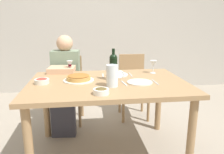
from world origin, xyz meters
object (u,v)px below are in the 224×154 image
(dinner_plate_right_setting, at_px, (117,75))
(dinner_plate_left_setting, at_px, (140,82))
(salad_bowl, at_px, (42,81))
(diner_left, at_px, (65,81))
(baked_tart, at_px, (79,78))
(wine_bottle, at_px, (113,67))
(water_pitcher, at_px, (112,77))
(olive_bowl, at_px, (101,91))
(wine_glass_left_diner, at_px, (70,64))
(chair_right, at_px, (133,82))
(dining_table, at_px, (108,91))
(wine_glass_right_diner, at_px, (153,64))
(chair_left, at_px, (68,85))

(dinner_plate_right_setting, bearing_deg, dinner_plate_left_setting, -62.82)
(salad_bowl, height_order, diner_left, diner_left)
(baked_tart, distance_m, dinner_plate_right_setting, 0.44)
(baked_tart, relative_size, salad_bowl, 2.20)
(wine_bottle, height_order, water_pitcher, wine_bottle)
(olive_bowl, height_order, wine_glass_left_diner, wine_glass_left_diner)
(salad_bowl, xyz_separation_m, chair_right, (1.07, 0.89, -0.29))
(wine_bottle, height_order, wine_glass_left_diner, wine_bottle)
(wine_bottle, xyz_separation_m, wine_glass_left_diner, (-0.44, 0.38, -0.03))
(dining_table, xyz_separation_m, wine_glass_left_diner, (-0.38, 0.43, 0.19))
(salad_bowl, xyz_separation_m, diner_left, (0.15, 0.62, -0.17))
(wine_glass_right_diner, bearing_deg, salad_bowl, -166.59)
(wine_bottle, height_order, salad_bowl, wine_bottle)
(dinner_plate_left_setting, bearing_deg, dining_table, 164.31)
(wine_bottle, bearing_deg, chair_right, 65.25)
(chair_right, bearing_deg, diner_left, 17.69)
(dining_table, xyz_separation_m, baked_tart, (-0.28, 0.07, 0.12))
(baked_tart, relative_size, chair_right, 0.34)
(salad_bowl, bearing_deg, wine_glass_right_diner, 13.41)
(wine_glass_right_diner, bearing_deg, chair_right, 97.98)
(olive_bowl, bearing_deg, diner_left, 110.34)
(water_pitcher, height_order, chair_left, water_pitcher)
(dining_table, height_order, olive_bowl, olive_bowl)
(olive_bowl, xyz_separation_m, chair_right, (0.55, 1.26, -0.29))
(salad_bowl, bearing_deg, diner_left, 76.00)
(dinner_plate_right_setting, bearing_deg, chair_left, 132.39)
(salad_bowl, bearing_deg, dinner_plate_right_setting, 17.49)
(water_pitcher, distance_m, chair_right, 1.19)
(dinner_plate_right_setting, xyz_separation_m, chair_left, (-0.57, 0.62, -0.27))
(chair_left, relative_size, chair_right, 1.00)
(dining_table, relative_size, chair_right, 1.72)
(wine_bottle, relative_size, chair_right, 0.36)
(wine_bottle, bearing_deg, salad_bowl, -176.81)
(salad_bowl, relative_size, wine_glass_right_diner, 0.94)
(wine_bottle, xyz_separation_m, chair_right, (0.39, 0.85, -0.39))
(chair_left, bearing_deg, salad_bowl, 83.63)
(diner_left, bearing_deg, salad_bowl, 80.96)
(water_pitcher, relative_size, salad_bowl, 1.44)
(water_pitcher, bearing_deg, chair_left, 114.39)
(dining_table, xyz_separation_m, water_pitcher, (0.02, -0.16, 0.18))
(dining_table, distance_m, wine_glass_left_diner, 0.60)
(olive_bowl, relative_size, dinner_plate_left_setting, 0.54)
(salad_bowl, height_order, dinner_plate_left_setting, salad_bowl)
(wine_bottle, bearing_deg, dinner_plate_left_setting, -29.40)
(dining_table, xyz_separation_m, dinner_plate_left_setting, (0.29, -0.08, 0.10))
(dining_table, bearing_deg, olive_bowl, -104.62)
(wine_glass_right_diner, bearing_deg, diner_left, 160.99)
(olive_bowl, bearing_deg, wine_glass_left_diner, 109.96)
(diner_left, bearing_deg, water_pitcher, 126.36)
(diner_left, bearing_deg, chair_left, -89.16)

